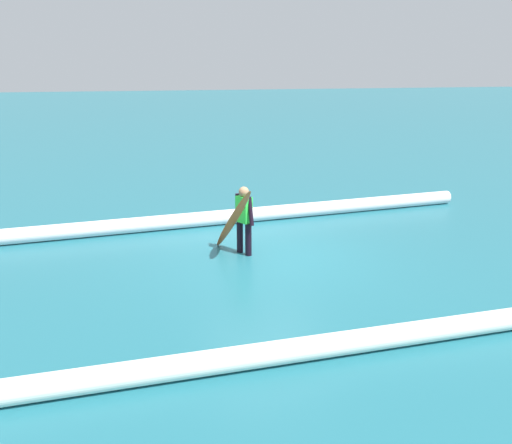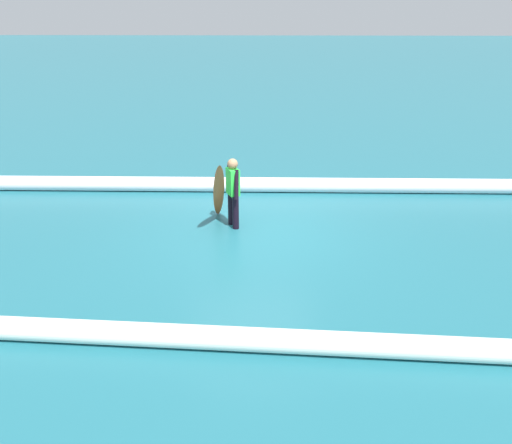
# 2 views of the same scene
# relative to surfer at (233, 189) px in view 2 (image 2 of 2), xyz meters

# --- Properties ---
(ground_plane) EXTENTS (199.69, 199.69, 0.00)m
(ground_plane) POSITION_rel_surfer_xyz_m (-0.43, 0.32, -0.84)
(ground_plane) COLOR #206472
(surfer) EXTENTS (0.32, 0.57, 1.49)m
(surfer) POSITION_rel_surfer_xyz_m (0.00, 0.00, 0.00)
(surfer) COLOR black
(surfer) RESTS_ON ground_plane
(surfboard) EXTENTS (0.48, 1.75, 1.65)m
(surfboard) POSITION_rel_surfer_xyz_m (0.29, 0.13, -0.03)
(surfboard) COLOR #E55926
(surfboard) RESTS_ON ground_plane
(wave_crest_foreground) EXTENTS (18.19, 0.59, 0.37)m
(wave_crest_foreground) POSITION_rel_surfer_xyz_m (1.96, -2.34, -0.65)
(wave_crest_foreground) COLOR white
(wave_crest_foreground) RESTS_ON ground_plane
(wave_crest_midground) EXTENTS (22.30, 1.38, 0.33)m
(wave_crest_midground) POSITION_rel_surfer_xyz_m (-0.20, 4.47, -0.67)
(wave_crest_midground) COLOR white
(wave_crest_midground) RESTS_ON ground_plane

